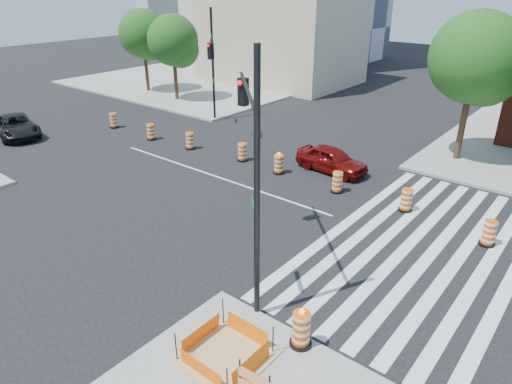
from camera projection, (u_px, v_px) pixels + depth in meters
ground at (215, 176)px, 23.69m from camera, size 120.00×120.00×0.00m
sidewalk_nw at (209, 79)px, 46.60m from camera, size 22.00×22.00×0.15m
crosswalk_east at (422, 246)px, 17.43m from camera, size 6.75×13.50×0.01m
lane_centerline at (215, 176)px, 23.69m from camera, size 14.00×0.12×0.01m
excavation_pit at (225, 354)px, 12.12m from camera, size 2.20×2.20×0.90m
beige_midrise at (281, 28)px, 43.91m from camera, size 14.00×10.00×10.00m
red_coupe at (332, 159)px, 24.00m from camera, size 4.05×1.89×1.34m
dark_suv at (15, 126)px, 29.49m from camera, size 5.27×3.30×1.36m
signal_pole_se at (252, 148)px, 13.36m from camera, size 4.22×4.29×7.78m
signal_pole_nw at (212, 58)px, 29.85m from camera, size 3.97×4.22×7.49m
pit_drum at (301, 330)px, 12.34m from camera, size 0.62×0.62×1.22m
barricade at (254, 384)px, 10.58m from camera, size 0.93×0.11×1.10m
tree_north_a at (144, 37)px, 39.46m from camera, size 4.18×4.18×7.11m
tree_north_b at (174, 43)px, 36.53m from camera, size 4.06×4.06×6.90m
tree_north_c at (476, 63)px, 23.48m from camera, size 4.70×4.70×8.00m
median_drum_0 at (114, 121)px, 31.24m from camera, size 0.60×0.60×1.02m
median_drum_1 at (151, 132)px, 28.90m from camera, size 0.60×0.60×1.02m
median_drum_2 at (190, 141)px, 27.30m from camera, size 0.60×0.60×1.02m
median_drum_3 at (242, 153)px, 25.51m from camera, size 0.60×0.60×1.02m
median_drum_4 at (279, 165)px, 23.84m from camera, size 0.60×0.60×1.18m
median_drum_5 at (337, 183)px, 21.72m from camera, size 0.60×0.60×1.02m
median_drum_6 at (406, 201)px, 19.95m from camera, size 0.60×0.60×1.02m
median_drum_7 at (489, 234)px, 17.35m from camera, size 0.60×0.60×1.02m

